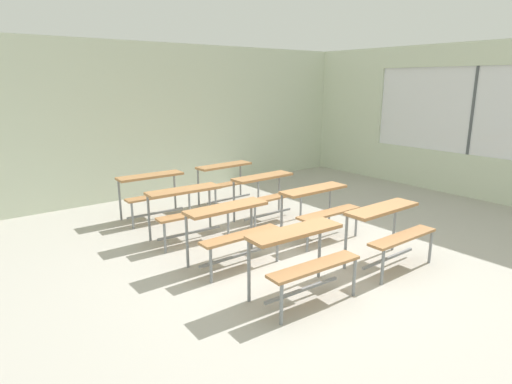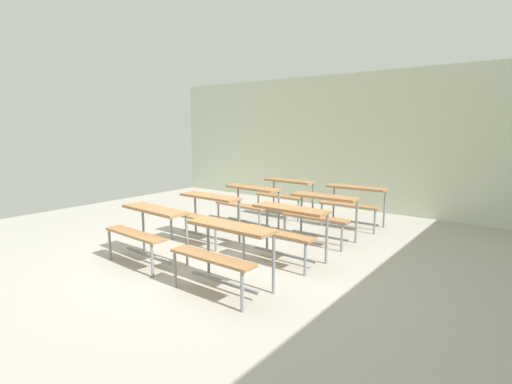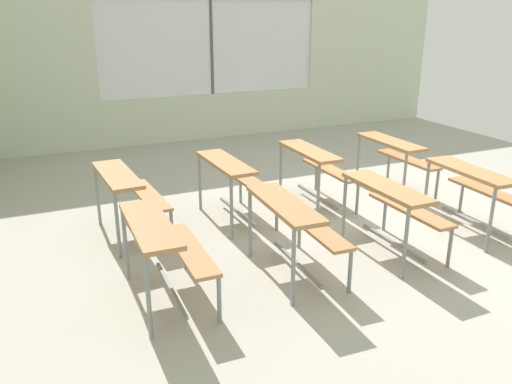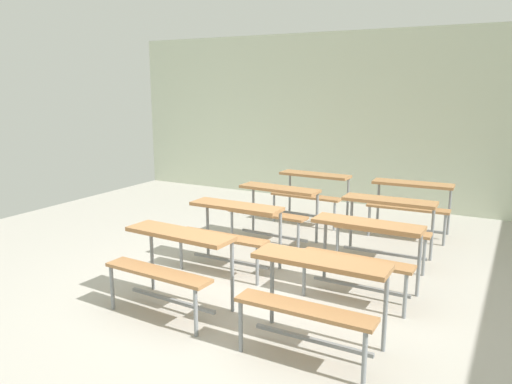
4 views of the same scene
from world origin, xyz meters
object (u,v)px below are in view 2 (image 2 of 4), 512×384
(desk_bench_r3c0, at_px, (286,189))
(desk_bench_r0c0, at_px, (148,222))
(desk_bench_r0c1, at_px, (224,242))
(desk_bench_r3c1, at_px, (354,197))
(desk_bench_r1c1, at_px, (286,221))
(desk_bench_r2c0, at_px, (249,197))
(desk_bench_r1c0, at_px, (205,207))
(desk_bench_r2c1, at_px, (321,207))

(desk_bench_r3c0, bearing_deg, desk_bench_r0c0, -87.60)
(desk_bench_r0c0, bearing_deg, desk_bench_r0c1, 0.66)
(desk_bench_r0c0, height_order, desk_bench_r3c1, same)
(desk_bench_r3c0, xyz_separation_m, desk_bench_r3c1, (1.50, -0.01, 0.00))
(desk_bench_r1c1, xyz_separation_m, desk_bench_r2c0, (-1.54, 1.14, 0.00))
(desk_bench_r3c1, bearing_deg, desk_bench_r1c0, -125.77)
(desk_bench_r3c0, bearing_deg, desk_bench_r1c1, -55.62)
(desk_bench_r1c0, xyz_separation_m, desk_bench_r3c1, (1.52, 2.33, 0.00))
(desk_bench_r1c1, height_order, desk_bench_r2c1, same)
(desk_bench_r1c1, bearing_deg, desk_bench_r2c0, 144.50)
(desk_bench_r0c1, height_order, desk_bench_r2c1, same)
(desk_bench_r1c0, xyz_separation_m, desk_bench_r2c0, (-0.00, 1.12, 0.00))
(desk_bench_r2c0, xyz_separation_m, desk_bench_r3c0, (0.03, 1.21, 0.00))
(desk_bench_r0c0, relative_size, desk_bench_r3c0, 1.01)
(desk_bench_r2c0, bearing_deg, desk_bench_r2c1, 2.65)
(desk_bench_r0c0, height_order, desk_bench_r3c0, same)
(desk_bench_r0c0, distance_m, desk_bench_r2c0, 2.30)
(desk_bench_r2c1, xyz_separation_m, desk_bench_r3c1, (0.03, 1.21, 0.00))
(desk_bench_r1c0, height_order, desk_bench_r3c1, same)
(desk_bench_r1c0, xyz_separation_m, desk_bench_r3c0, (0.03, 2.34, 0.00))
(desk_bench_r2c1, height_order, desk_bench_r3c1, same)
(desk_bench_r1c0, bearing_deg, desk_bench_r2c0, 90.03)
(desk_bench_r0c1, bearing_deg, desk_bench_r2c0, 122.72)
(desk_bench_r1c0, relative_size, desk_bench_r1c1, 0.99)
(desk_bench_r2c0, bearing_deg, desk_bench_r3c0, 91.49)
(desk_bench_r2c1, distance_m, desk_bench_r3c0, 1.90)
(desk_bench_r1c0, relative_size, desk_bench_r3c0, 0.99)
(desk_bench_r2c1, relative_size, desk_bench_r3c1, 0.99)
(desk_bench_r2c0, bearing_deg, desk_bench_r0c0, -85.26)
(desk_bench_r2c1, bearing_deg, desk_bench_r3c1, 87.06)
(desk_bench_r0c0, xyz_separation_m, desk_bench_r1c1, (1.46, 1.17, 0.00))
(desk_bench_r1c1, bearing_deg, desk_bench_r3c1, 91.36)
(desk_bench_r2c1, bearing_deg, desk_bench_r0c0, -122.78)
(desk_bench_r0c1, xyz_separation_m, desk_bench_r3c1, (0.00, 3.56, 0.00))
(desk_bench_r3c0, relative_size, desk_bench_r3c1, 0.99)
(desk_bench_r2c0, height_order, desk_bench_r3c1, same)
(desk_bench_r0c0, xyz_separation_m, desk_bench_r1c0, (-0.08, 1.18, 0.00))
(desk_bench_r2c0, bearing_deg, desk_bench_r0c1, -54.41)
(desk_bench_r2c0, xyz_separation_m, desk_bench_r3c1, (1.52, 1.21, 0.00))
(desk_bench_r0c0, bearing_deg, desk_bench_r2c1, 61.31)
(desk_bench_r3c0, bearing_deg, desk_bench_r2c0, -89.73)
(desk_bench_r0c1, distance_m, desk_bench_r1c0, 1.96)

